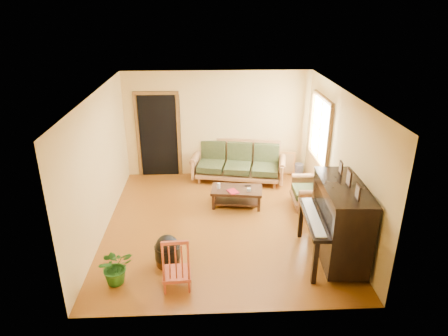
{
  "coord_description": "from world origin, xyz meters",
  "views": [
    {
      "loc": [
        -0.28,
        -6.91,
        4.08
      ],
      "look_at": [
        0.05,
        0.2,
        1.1
      ],
      "focal_mm": 32.0,
      "sensor_mm": 36.0,
      "label": 1
    }
  ],
  "objects_px": {
    "sofa": "(238,162)",
    "red_chair": "(176,261)",
    "armchair": "(310,188)",
    "footstool": "(168,254)",
    "potted_plant": "(116,266)",
    "ceramic_crock": "(299,169)",
    "coffee_table": "(237,197)",
    "piano": "(340,223)"
  },
  "relations": [
    {
      "from": "ceramic_crock",
      "to": "piano",
      "type": "bearing_deg",
      "value": -92.39
    },
    {
      "from": "coffee_table",
      "to": "ceramic_crock",
      "type": "height_order",
      "value": "coffee_table"
    },
    {
      "from": "red_chair",
      "to": "coffee_table",
      "type": "bearing_deg",
      "value": 63.43
    },
    {
      "from": "sofa",
      "to": "armchair",
      "type": "bearing_deg",
      "value": -33.71
    },
    {
      "from": "coffee_table",
      "to": "red_chair",
      "type": "relative_size",
      "value": 1.17
    },
    {
      "from": "coffee_table",
      "to": "piano",
      "type": "xyz_separation_m",
      "value": [
        1.55,
        -2.0,
        0.49
      ]
    },
    {
      "from": "sofa",
      "to": "red_chair",
      "type": "height_order",
      "value": "sofa"
    },
    {
      "from": "armchair",
      "to": "red_chair",
      "type": "xyz_separation_m",
      "value": [
        -2.67,
        -2.47,
        0.02
      ]
    },
    {
      "from": "sofa",
      "to": "footstool",
      "type": "bearing_deg",
      "value": -102.1
    },
    {
      "from": "armchair",
      "to": "footstool",
      "type": "relative_size",
      "value": 2.07
    },
    {
      "from": "ceramic_crock",
      "to": "red_chair",
      "type": "bearing_deg",
      "value": -123.94
    },
    {
      "from": "sofa",
      "to": "red_chair",
      "type": "xyz_separation_m",
      "value": [
        -1.25,
        -3.89,
        -0.01
      ]
    },
    {
      "from": "sofa",
      "to": "footstool",
      "type": "xyz_separation_m",
      "value": [
        -1.44,
        -3.33,
        -0.27
      ]
    },
    {
      "from": "sofa",
      "to": "footstool",
      "type": "distance_m",
      "value": 3.64
    },
    {
      "from": "coffee_table",
      "to": "potted_plant",
      "type": "distance_m",
      "value": 3.23
    },
    {
      "from": "coffee_table",
      "to": "red_chair",
      "type": "bearing_deg",
      "value": -113.35
    },
    {
      "from": "sofa",
      "to": "potted_plant",
      "type": "xyz_separation_m",
      "value": [
        -2.2,
        -3.77,
        -0.17
      ]
    },
    {
      "from": "sofa",
      "to": "armchair",
      "type": "xyz_separation_m",
      "value": [
        1.42,
        -1.42,
        -0.03
      ]
    },
    {
      "from": "red_chair",
      "to": "potted_plant",
      "type": "xyz_separation_m",
      "value": [
        -0.95,
        0.12,
        -0.16
      ]
    },
    {
      "from": "red_chair",
      "to": "footstool",
      "type": "bearing_deg",
      "value": 105.55
    },
    {
      "from": "piano",
      "to": "sofa",
      "type": "bearing_deg",
      "value": 116.78
    },
    {
      "from": "piano",
      "to": "ceramic_crock",
      "type": "height_order",
      "value": "piano"
    },
    {
      "from": "coffee_table",
      "to": "footstool",
      "type": "distance_m",
      "value": 2.42
    },
    {
      "from": "footstool",
      "to": "red_chair",
      "type": "height_order",
      "value": "red_chair"
    },
    {
      "from": "piano",
      "to": "armchair",
      "type": "bearing_deg",
      "value": 93.52
    },
    {
      "from": "piano",
      "to": "red_chair",
      "type": "xyz_separation_m",
      "value": [
        -2.67,
        -0.59,
        -0.23
      ]
    },
    {
      "from": "coffee_table",
      "to": "ceramic_crock",
      "type": "bearing_deg",
      "value": 43.22
    },
    {
      "from": "sofa",
      "to": "potted_plant",
      "type": "height_order",
      "value": "sofa"
    },
    {
      "from": "armchair",
      "to": "potted_plant",
      "type": "bearing_deg",
      "value": -145.3
    },
    {
      "from": "footstool",
      "to": "red_chair",
      "type": "relative_size",
      "value": 0.46
    },
    {
      "from": "red_chair",
      "to": "potted_plant",
      "type": "bearing_deg",
      "value": 169.33
    },
    {
      "from": "ceramic_crock",
      "to": "potted_plant",
      "type": "distance_m",
      "value": 5.56
    },
    {
      "from": "armchair",
      "to": "red_chair",
      "type": "height_order",
      "value": "red_chair"
    },
    {
      "from": "sofa",
      "to": "red_chair",
      "type": "bearing_deg",
      "value": -96.52
    },
    {
      "from": "coffee_table",
      "to": "footstool",
      "type": "bearing_deg",
      "value": -122.79
    },
    {
      "from": "footstool",
      "to": "piano",
      "type": "bearing_deg",
      "value": 0.67
    },
    {
      "from": "piano",
      "to": "red_chair",
      "type": "bearing_deg",
      "value": -164.02
    },
    {
      "from": "sofa",
      "to": "red_chair",
      "type": "relative_size",
      "value": 2.39
    },
    {
      "from": "footstool",
      "to": "ceramic_crock",
      "type": "bearing_deg",
      "value": 50.34
    },
    {
      "from": "sofa",
      "to": "potted_plant",
      "type": "relative_size",
      "value": 3.71
    },
    {
      "from": "coffee_table",
      "to": "armchair",
      "type": "xyz_separation_m",
      "value": [
        1.55,
        -0.13,
        0.24
      ]
    },
    {
      "from": "coffee_table",
      "to": "piano",
      "type": "relative_size",
      "value": 0.69
    }
  ]
}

